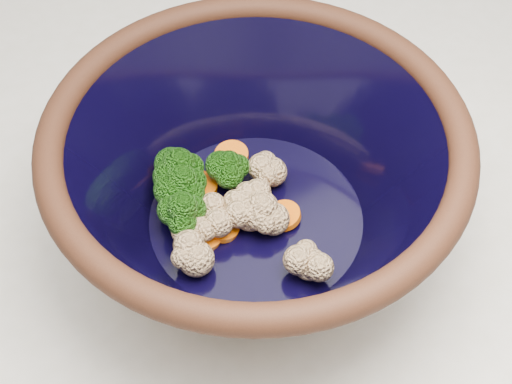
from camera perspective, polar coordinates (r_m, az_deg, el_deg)
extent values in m
cylinder|color=black|center=(0.65, 0.00, -3.40)|extent=(0.20, 0.20, 0.01)
torus|color=black|center=(0.55, 0.00, 4.48)|extent=(0.34, 0.34, 0.02)
cylinder|color=black|center=(0.63, 0.00, -2.09)|extent=(0.19, 0.19, 0.00)
cylinder|color=#608442|center=(0.63, -5.78, -0.58)|extent=(0.01, 0.01, 0.02)
ellipsoid|color=#265F12|center=(0.61, -5.96, 0.85)|extent=(0.04, 0.04, 0.04)
cylinder|color=#608442|center=(0.64, -2.12, 1.05)|extent=(0.01, 0.01, 0.02)
ellipsoid|color=#265F12|center=(0.63, -2.18, 2.22)|extent=(0.04, 0.04, 0.03)
cylinder|color=#608442|center=(0.64, -6.02, 0.59)|extent=(0.01, 0.01, 0.02)
ellipsoid|color=#265F12|center=(0.62, -6.21, 2.10)|extent=(0.05, 0.05, 0.04)
cylinder|color=#608442|center=(0.61, -5.71, -2.70)|extent=(0.01, 0.01, 0.02)
ellipsoid|color=#265F12|center=(0.59, -5.89, -1.36)|extent=(0.04, 0.04, 0.04)
sphere|color=beige|center=(0.61, -0.56, -1.05)|extent=(0.03, 0.03, 0.03)
sphere|color=beige|center=(0.59, -4.80, -5.35)|extent=(0.03, 0.03, 0.03)
sphere|color=beige|center=(0.61, -0.16, -0.98)|extent=(0.03, 0.03, 0.03)
sphere|color=beige|center=(0.61, -0.45, -1.70)|extent=(0.03, 0.03, 0.03)
sphere|color=beige|center=(0.61, -3.21, -2.14)|extent=(0.03, 0.03, 0.03)
sphere|color=beige|center=(0.64, 1.29, 1.61)|extent=(0.03, 0.03, 0.03)
sphere|color=beige|center=(0.58, 4.32, -5.76)|extent=(0.03, 0.03, 0.03)
sphere|color=beige|center=(0.61, 1.38, -2.16)|extent=(0.03, 0.03, 0.03)
sphere|color=beige|center=(0.61, -1.09, -1.28)|extent=(0.03, 0.03, 0.03)
sphere|color=beige|center=(0.60, -4.96, -3.01)|extent=(0.03, 0.03, 0.03)
cylinder|color=orange|center=(0.62, -2.77, -2.77)|extent=(0.03, 0.03, 0.01)
cylinder|color=orange|center=(0.63, -1.39, -1.46)|extent=(0.03, 0.03, 0.01)
cylinder|color=orange|center=(0.61, -4.21, -3.45)|extent=(0.03, 0.03, 0.01)
cylinder|color=orange|center=(0.67, -1.98, 2.95)|extent=(0.03, 0.03, 0.01)
cylinder|color=orange|center=(0.64, -4.56, 0.47)|extent=(0.03, 0.03, 0.01)
cylinder|color=orange|center=(0.62, -0.18, -1.66)|extent=(0.03, 0.03, 0.01)
cylinder|color=orange|center=(0.62, 2.21, -1.91)|extent=(0.03, 0.03, 0.01)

